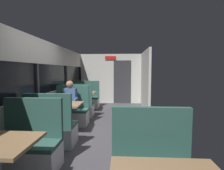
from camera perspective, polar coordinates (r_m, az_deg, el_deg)
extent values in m
cube|color=#423F44|center=(4.22, -4.44, -16.71)|extent=(3.30, 9.20, 0.02)
cube|color=beige|center=(4.50, -23.37, -9.26)|extent=(0.08, 8.40, 0.95)
cube|color=beige|center=(4.39, -24.05, 10.44)|extent=(0.08, 8.40, 0.60)
cube|color=black|center=(4.38, -23.86, 1.62)|extent=(0.03, 8.40, 0.75)
cube|color=#2D2D30|center=(4.37, -23.51, 1.62)|extent=(0.06, 0.08, 0.75)
cube|color=#2D2D30|center=(6.31, -14.88, 2.73)|extent=(0.06, 0.08, 0.75)
cube|color=#2D2D30|center=(8.33, -10.36, 3.29)|extent=(0.06, 0.08, 0.75)
cube|color=beige|center=(8.12, -0.48, 2.10)|extent=(2.90, 0.08, 2.30)
cube|color=#333338|center=(8.06, 3.41, 1.00)|extent=(0.80, 0.04, 2.00)
cube|color=red|center=(8.07, -0.51, 8.98)|extent=(0.50, 0.03, 0.16)
cube|color=beige|center=(6.96, 10.85, 1.55)|extent=(0.08, 2.40, 2.30)
cube|color=silver|center=(3.15, -26.01, -20.95)|extent=(0.95, 0.50, 0.39)
cube|color=#2D564C|center=(3.06, -26.17, -17.14)|extent=(0.95, 0.50, 0.06)
cube|color=#2D564C|center=(3.13, -24.50, -9.77)|extent=(0.95, 0.08, 0.65)
cylinder|color=#9E9EA3|center=(4.46, -15.85, -10.81)|extent=(0.10, 0.10, 0.70)
cube|color=olive|center=(4.38, -15.96, -6.14)|extent=(0.90, 0.70, 0.04)
cube|color=silver|center=(3.92, -19.08, -15.49)|extent=(0.95, 0.50, 0.39)
cube|color=#2D564C|center=(3.85, -19.17, -12.34)|extent=(0.95, 0.50, 0.06)
cube|color=#2D564C|center=(3.57, -20.63, -7.83)|extent=(0.95, 0.08, 0.65)
cube|color=silver|center=(5.11, -13.34, -10.56)|extent=(0.95, 0.50, 0.39)
cube|color=#2D564C|center=(5.05, -13.39, -8.09)|extent=(0.95, 0.50, 0.06)
cube|color=#2D564C|center=(5.18, -12.80, -3.76)|extent=(0.95, 0.08, 0.65)
cylinder|color=#9E9EA3|center=(6.58, -9.37, -5.64)|extent=(0.10, 0.10, 0.70)
cube|color=olive|center=(6.52, -9.41, -2.44)|extent=(0.90, 0.70, 0.04)
cube|color=silver|center=(5.98, -10.75, -8.24)|extent=(0.95, 0.50, 0.39)
cube|color=#2D564C|center=(5.93, -10.78, -6.12)|extent=(0.95, 0.50, 0.06)
cube|color=#2D564C|center=(5.67, -11.36, -2.99)|extent=(0.95, 0.08, 0.65)
cube|color=silver|center=(7.24, -8.20, -5.91)|extent=(0.95, 0.50, 0.39)
cube|color=#2D564C|center=(7.20, -8.22, -4.15)|extent=(0.95, 0.50, 0.06)
cube|color=#2D564C|center=(7.36, -7.93, -1.16)|extent=(0.95, 0.08, 0.65)
cube|color=#2D564C|center=(2.23, 12.71, -15.31)|extent=(0.95, 0.08, 0.65)
cube|color=#26262D|center=(5.10, -13.35, -10.23)|extent=(0.30, 0.36, 0.45)
cube|color=#3F598C|center=(4.94, -13.63, -4.49)|extent=(0.34, 0.22, 0.60)
sphere|color=#8C664C|center=(4.87, -13.80, 0.24)|extent=(0.20, 0.20, 0.20)
cylinder|color=#3F598C|center=(4.83, -16.53, -4.52)|extent=(0.07, 0.28, 0.07)
cylinder|color=#3F598C|center=(4.71, -11.94, -4.66)|extent=(0.07, 0.28, 0.07)
cylinder|color=#26598C|center=(4.32, -16.49, -5.43)|extent=(0.07, 0.07, 0.09)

